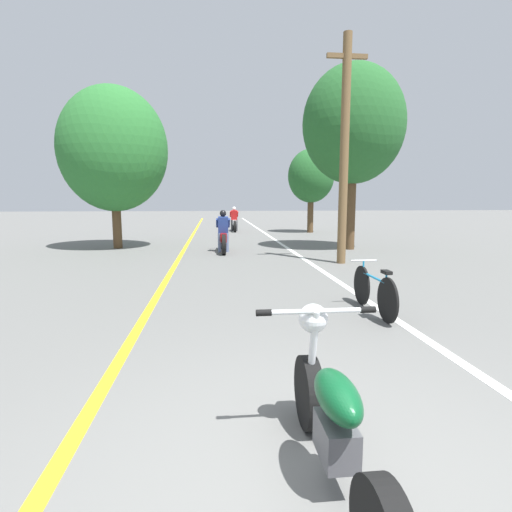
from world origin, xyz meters
The scene contains 11 objects.
ground_plane centered at (0.00, 0.00, 0.00)m, with size 120.00×120.00×0.00m, color #60605E.
lane_stripe_center centered at (-1.70, 12.09, 0.00)m, with size 0.14×48.00×0.01m, color yellow.
lane_stripe_edge centered at (2.07, 12.09, 0.00)m, with size 0.14×48.00×0.01m, color white.
utility_pole centered at (2.93, 8.71, 3.15)m, with size 1.10×0.24×6.12m.
roadside_tree_right_near centered at (4.24, 11.76, 4.34)m, with size 3.55×3.19×6.40m.
roadside_tree_right_far centered at (4.56, 19.09, 3.00)m, with size 2.47×2.22×4.44m.
roadside_tree_left centered at (-4.15, 12.95, 3.54)m, with size 3.82×3.44×5.75m.
motorcycle_foreground centered at (0.10, 0.15, 0.43)m, with size 0.87×1.98×1.02m.
motorcycle_rider_lead centered at (-0.31, 11.49, 0.54)m, with size 0.50×2.15×1.43m.
motorcycle_rider_far centered at (0.51, 20.45, 0.52)m, with size 0.50×2.17×1.37m.
bicycle_parked centered at (1.87, 3.82, 0.36)m, with size 0.44×1.70×0.78m.
Camera 1 is at (-0.62, -2.09, 1.79)m, focal length 28.00 mm.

